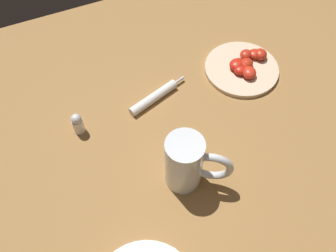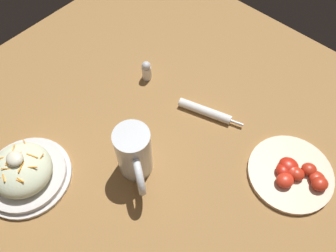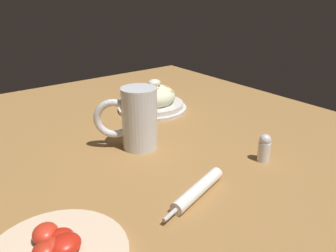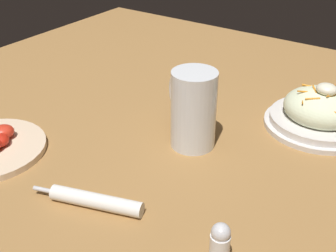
% 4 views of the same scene
% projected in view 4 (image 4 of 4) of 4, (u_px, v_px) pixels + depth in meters
% --- Properties ---
extents(ground_plane, '(1.43, 1.43, 0.00)m').
position_uv_depth(ground_plane, '(161.00, 137.00, 0.88)').
color(ground_plane, '#9E703D').
extents(salad_plate, '(0.22, 0.22, 0.10)m').
position_uv_depth(salad_plate, '(319.00, 113.00, 0.90)').
color(salad_plate, silver).
rests_on(salad_plate, ground_plane).
extents(beer_mug, '(0.14, 0.11, 0.16)m').
position_uv_depth(beer_mug, '(192.00, 113.00, 0.83)').
color(beer_mug, white).
rests_on(beer_mug, ground_plane).
extents(napkin_roll, '(0.19, 0.07, 0.03)m').
position_uv_depth(napkin_roll, '(95.00, 201.00, 0.69)').
color(napkin_roll, white).
rests_on(napkin_roll, ground_plane).
extents(salt_shaker, '(0.03, 0.03, 0.07)m').
position_uv_depth(salt_shaker, '(220.00, 243.00, 0.58)').
color(salt_shaker, white).
rests_on(salt_shaker, ground_plane).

